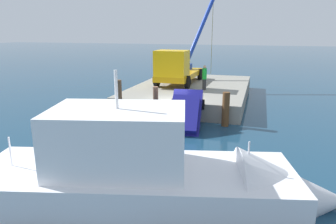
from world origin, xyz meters
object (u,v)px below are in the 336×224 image
at_px(salvaged_car, 185,120).
at_px(moored_yacht, 182,187).
at_px(crane_truck, 178,67).
at_px(dock_worker, 204,77).

distance_m(salvaged_car, moored_yacht, 8.00).
bearing_deg(crane_truck, moored_yacht, 15.27).
height_order(crane_truck, moored_yacht, crane_truck).
relative_size(dock_worker, moored_yacht, 0.15).
height_order(salvaged_car, moored_yacht, moored_yacht).
bearing_deg(dock_worker, salvaged_car, 0.96).
bearing_deg(moored_yacht, crane_truck, -164.73).
relative_size(dock_worker, salvaged_car, 0.48).
xyz_separation_m(crane_truck, moored_yacht, (16.17, 4.42, -1.96)).
distance_m(crane_truck, moored_yacht, 16.88).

